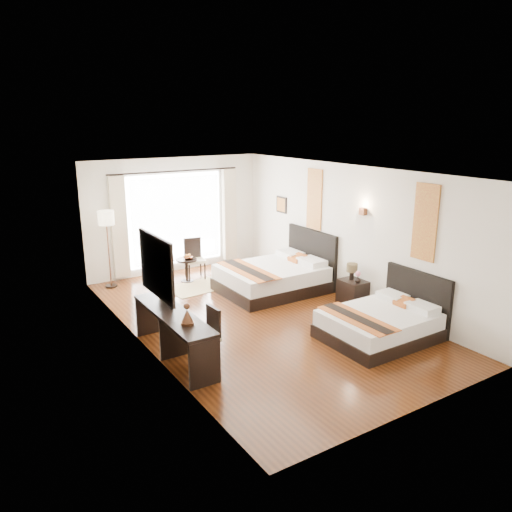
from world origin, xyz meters
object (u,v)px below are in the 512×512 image
television (160,289)px  desk_chair (205,347)px  vase (358,280)px  floor_lamp (106,223)px  side_table (187,270)px  bed_near (383,323)px  fruit_bowl (188,258)px  window_chair (195,266)px  nightstand (353,292)px  table_lamp (352,269)px  bed_far (275,276)px  console_desk (174,335)px

television → desk_chair: bearing=-154.5°
vase → floor_lamp: 5.54m
side_table → bed_near: bearing=-71.6°
fruit_bowl → window_chair: size_ratio=0.25×
floor_lamp → fruit_bowl: size_ratio=7.44×
nightstand → side_table: bearing=125.1°
bed_near → side_table: bearing=108.4°
side_table → window_chair: 0.31m
table_lamp → side_table: size_ratio=0.65×
bed_near → television: (-3.32, 1.80, 0.71)m
bed_near → fruit_bowl: bearing=108.3°
desk_chair → side_table: desk_chair is taller
fruit_bowl → floor_lamp: bearing=159.1°
bed_near → fruit_bowl: bed_near is taller
television → fruit_bowl: (1.79, 2.81, -0.41)m
bed_near → desk_chair: bearing=164.9°
vase → side_table: vase is taller
fruit_bowl → table_lamp: bearing=-54.2°
desk_chair → side_table: (1.47, 3.84, 0.00)m
table_lamp → floor_lamp: (-3.85, 3.70, 0.74)m
table_lamp → television: 4.03m
bed_far → nightstand: bearing=-61.8°
bed_near → floor_lamp: floor_lamp is taller
bed_far → television: size_ratio=2.71×
console_desk → television: 0.82m
vase → television: size_ratio=0.16×
bed_far → vase: size_ratio=16.74×
nightstand → side_table: 3.88m
floor_lamp → bed_near: bearing=-58.9°
console_desk → nightstand: bearing=3.1°
nightstand → fruit_bowl: size_ratio=2.30×
table_lamp → window_chair: size_ratio=0.37×
desk_chair → side_table: bearing=-113.5°
floor_lamp → bed_far: bearing=-36.2°
bed_near → nightstand: bearing=65.2°
floor_lamp → window_chair: size_ratio=1.83×
table_lamp → console_desk: (-4.03, -0.29, -0.36)m
nightstand → desk_chair: size_ratio=0.60×
bed_near → fruit_bowl: 4.87m
side_table → floor_lamp: bearing=159.9°
bed_near → television: bearing=151.5°
console_desk → fruit_bowl: bearing=61.6°
table_lamp → vase: (-0.05, -0.23, -0.17)m
bed_near → floor_lamp: bearing=121.1°
desk_chair → bed_near: bearing=162.4°
bed_near → bed_far: bearing=93.0°
bed_near → console_desk: bed_near is taller
side_table → bed_far: bearing=-49.1°
floor_lamp → side_table: floor_lamp is taller
bed_far → window_chair: bearing=122.4°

